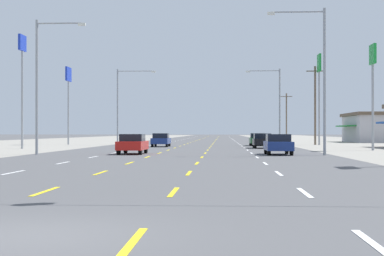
{
  "coord_description": "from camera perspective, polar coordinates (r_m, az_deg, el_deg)",
  "views": [
    {
      "loc": [
        3.07,
        -9.38,
        1.63
      ],
      "look_at": [
        -0.65,
        64.56,
        2.08
      ],
      "focal_mm": 57.13,
      "sensor_mm": 36.0,
      "label": 1
    }
  ],
  "objects": [
    {
      "name": "pole_sign_right_row_2",
      "position": [
        76.68,
        11.78,
        4.67
      ],
      "size": [
        0.24,
        1.85,
        11.15
      ],
      "color": "gray",
      "rests_on": "ground"
    },
    {
      "name": "ground_plane",
      "position": [
        75.46,
        0.55,
        -1.59
      ],
      "size": [
        572.0,
        572.0,
        0.0
      ],
      "primitive_type": "plane",
      "color": "#4C4C4F"
    },
    {
      "name": "lot_apron_left",
      "position": [
        80.36,
        -17.38,
        -1.5
      ],
      "size": [
        28.0,
        440.0,
        0.01
      ],
      "primitive_type": "cube",
      "color": "gray",
      "rests_on": "ground"
    },
    {
      "name": "lane_markings",
      "position": [
        113.93,
        1.34,
        -1.17
      ],
      "size": [
        10.64,
        227.6,
        0.01
      ],
      "color": "white",
      "rests_on": "ground"
    },
    {
      "name": "pole_sign_left_row_1",
      "position": [
        61.04,
        -15.56,
        5.58
      ],
      "size": [
        0.24,
        1.8,
        10.92
      ],
      "color": "gray",
      "rests_on": "ground"
    },
    {
      "name": "streetlight_left_row_1",
      "position": [
        77.3,
        -6.56,
        2.61
      ],
      "size": [
        4.93,
        0.26,
        9.52
      ],
      "color": "gray",
      "rests_on": "ground"
    },
    {
      "name": "sedan_far_right_far",
      "position": [
        71.58,
        6.13,
        -1.05
      ],
      "size": [
        1.8,
        4.5,
        1.46
      ],
      "color": "#235B2D",
      "rests_on": "ground"
    },
    {
      "name": "pole_sign_left_row_2",
      "position": [
        79.4,
        -11.46,
        3.92
      ],
      "size": [
        0.24,
        2.27,
        9.85
      ],
      "color": "gray",
      "rests_on": "ground"
    },
    {
      "name": "streetlight_right_row_1",
      "position": [
        76.53,
        7.86,
        2.57
      ],
      "size": [
        4.29,
        0.26,
        9.48
      ],
      "color": "gray",
      "rests_on": "ground"
    },
    {
      "name": "sedan_inner_left_near",
      "position": [
        44.73,
        -5.57,
        -1.47
      ],
      "size": [
        1.8,
        4.5,
        1.46
      ],
      "color": "red",
      "rests_on": "ground"
    },
    {
      "name": "utility_pole_right_row_1",
      "position": [
        77.6,
        11.42,
        2.21
      ],
      "size": [
        2.2,
        0.26,
        9.8
      ],
      "color": "brown",
      "rests_on": "ground"
    },
    {
      "name": "storefront_right_row_2",
      "position": [
        99.79,
        17.36,
        0.06
      ],
      "size": [
        11.75,
        13.94,
        4.58
      ],
      "color": "#B2B2B7",
      "rests_on": "ground"
    },
    {
      "name": "sedan_far_right_mid",
      "position": [
        60.89,
        6.58,
        -1.17
      ],
      "size": [
        1.8,
        4.5,
        1.46
      ],
      "color": "black",
      "rests_on": "ground"
    },
    {
      "name": "sedan_far_right_nearest",
      "position": [
        43.79,
        8.04,
        -1.49
      ],
      "size": [
        1.8,
        4.5,
        1.46
      ],
      "color": "navy",
      "rests_on": "ground"
    },
    {
      "name": "pole_sign_right_row_1",
      "position": [
        55.6,
        16.52,
        5.03
      ],
      "size": [
        0.24,
        1.73,
        9.25
      ],
      "color": "gray",
      "rests_on": "ground"
    },
    {
      "name": "streetlight_left_row_0",
      "position": [
        44.84,
        -13.87,
        4.62
      ],
      "size": [
        3.6,
        0.26,
        9.61
      ],
      "color": "gray",
      "rests_on": "ground"
    },
    {
      "name": "streetlight_right_row_0",
      "position": [
        43.51,
        11.77,
        5.28
      ],
      "size": [
        4.06,
        0.26,
        10.25
      ],
      "color": "gray",
      "rests_on": "ground"
    },
    {
      "name": "utility_pole_right_row_2",
      "position": [
        115.8,
        8.81,
        1.13
      ],
      "size": [
        2.2,
        0.26,
        8.85
      ],
      "color": "brown",
      "rests_on": "ground"
    },
    {
      "name": "sedan_inner_left_midfar",
      "position": [
        66.45,
        -2.91,
        -1.11
      ],
      "size": [
        1.8,
        4.5,
        1.46
      ],
      "color": "navy",
      "rests_on": "ground"
    }
  ]
}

